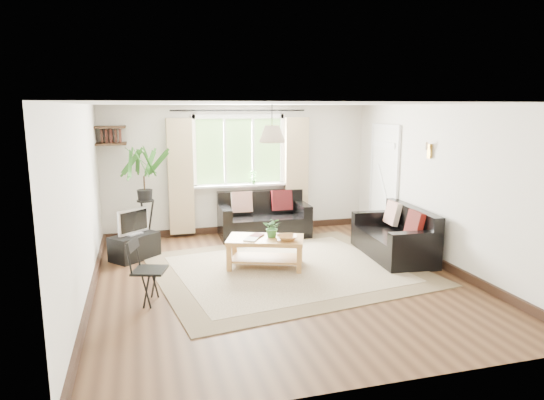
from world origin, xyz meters
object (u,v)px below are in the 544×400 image
object	(u,v)px
sofa_right	(393,234)
coffee_table	(266,253)
sofa_back	(264,216)
folding_chair	(150,271)
palm_stand	(145,196)
tv_stand	(135,247)

from	to	relation	value
sofa_right	coffee_table	world-z (taller)	sofa_right
sofa_right	coffee_table	distance (m)	2.10
sofa_back	folding_chair	world-z (taller)	folding_chair
sofa_right	palm_stand	size ratio (longest dim) A/B	0.94
sofa_back	palm_stand	world-z (taller)	palm_stand
coffee_table	tv_stand	bearing A→B (deg)	152.82
tv_stand	folding_chair	distance (m)	1.91
sofa_back	coffee_table	xyz separation A→B (m)	(-0.43, -1.74, -0.16)
palm_stand	sofa_back	bearing A→B (deg)	-0.47
tv_stand	sofa_right	bearing A→B (deg)	-54.00
coffee_table	folding_chair	size ratio (longest dim) A/B	1.39
sofa_right	palm_stand	xyz separation A→B (m)	(-3.78, 1.78, 0.47)
sofa_right	tv_stand	xyz separation A→B (m)	(-3.98, 0.99, -0.18)
tv_stand	palm_stand	distance (m)	1.05
sofa_back	folding_chair	bearing A→B (deg)	-126.79
folding_chair	sofa_right	bearing A→B (deg)	-59.14
sofa_right	coffee_table	xyz separation A→B (m)	(-2.10, 0.02, -0.15)
coffee_table	folding_chair	distance (m)	1.93
sofa_right	sofa_back	bearing A→B (deg)	-132.72
tv_stand	folding_chair	bearing A→B (deg)	-124.24
coffee_table	palm_stand	size ratio (longest dim) A/B	0.65
coffee_table	palm_stand	xyz separation A→B (m)	(-1.68, 1.76, 0.62)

